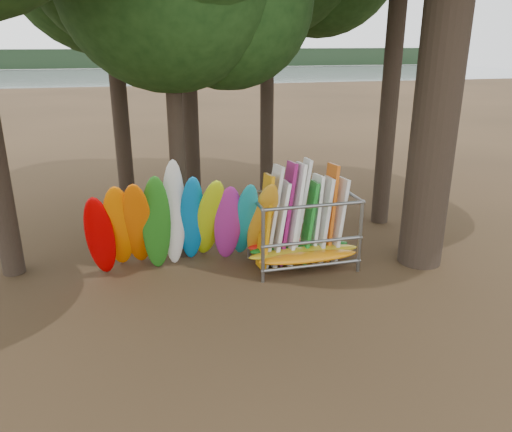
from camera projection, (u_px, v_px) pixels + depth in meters
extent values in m
plane|color=#47331E|center=(251.00, 293.00, 11.89)|extent=(120.00, 120.00, 0.00)
plane|color=gray|center=(145.00, 86.00, 66.76)|extent=(160.00, 160.00, 0.00)
cube|color=black|center=(135.00, 58.00, 111.82)|extent=(160.00, 4.00, 4.00)
cylinder|color=black|center=(116.00, 68.00, 15.48)|extent=(0.52, 0.52, 9.78)
cylinder|color=black|center=(186.00, 3.00, 16.09)|extent=(0.54, 0.54, 13.66)
cylinder|color=black|center=(267.00, 49.00, 16.72)|extent=(0.47, 0.47, 10.87)
cylinder|color=black|center=(174.00, 103.00, 12.65)|extent=(0.41, 0.41, 8.38)
ellipsoid|color=#BA0001|center=(100.00, 237.00, 12.15)|extent=(0.79, 1.28, 2.45)
ellipsoid|color=#FF7302|center=(119.00, 228.00, 12.34)|extent=(0.78, 1.90, 2.76)
ellipsoid|color=#E95D03|center=(138.00, 226.00, 12.37)|extent=(0.79, 2.08, 2.83)
ellipsoid|color=#216C1A|center=(156.00, 225.00, 12.37)|extent=(0.73, 1.22, 2.84)
ellipsoid|color=silver|center=(174.00, 215.00, 12.60)|extent=(0.63, 1.14, 3.14)
ellipsoid|color=#076DB9|center=(192.00, 220.00, 12.81)|extent=(0.65, 1.55, 2.78)
ellipsoid|color=#B4D011|center=(209.00, 220.00, 12.92)|extent=(0.89, 2.11, 2.78)
ellipsoid|color=#9B2585|center=(228.00, 224.00, 12.91)|extent=(0.80, 1.48, 2.51)
ellipsoid|color=teal|center=(245.00, 221.00, 13.01)|extent=(0.70, 1.91, 2.62)
ellipsoid|color=#C68319|center=(262.00, 222.00, 13.07)|extent=(0.91, 1.59, 2.55)
ellipsoid|color=orange|center=(308.00, 257.00, 12.85)|extent=(2.67, 0.55, 0.24)
ellipsoid|color=gold|center=(304.00, 252.00, 13.15)|extent=(3.04, 0.55, 0.24)
ellipsoid|color=#166318|center=(300.00, 247.00, 13.47)|extent=(2.79, 0.55, 0.24)
ellipsoid|color=red|center=(296.00, 243.00, 13.73)|extent=(2.76, 0.55, 0.24)
cube|color=orange|center=(265.00, 223.00, 12.89)|extent=(0.41, 0.79, 2.52)
cube|color=silver|center=(271.00, 216.00, 13.03)|extent=(0.62, 0.83, 2.70)
cube|color=white|center=(280.00, 225.00, 13.02)|extent=(0.52, 0.74, 2.31)
cube|color=#8D1760|center=(285.00, 214.00, 13.16)|extent=(0.55, 0.81, 2.76)
cube|color=white|center=(294.00, 215.00, 13.06)|extent=(0.53, 0.81, 2.76)
cube|color=silver|center=(299.00, 211.00, 13.25)|extent=(0.61, 0.76, 2.82)
cube|color=#1C8026|center=(308.00, 223.00, 13.23)|extent=(0.47, 0.73, 2.26)
cube|color=white|center=(314.00, 219.00, 13.38)|extent=(0.39, 0.78, 2.39)
cube|color=silver|center=(323.00, 221.00, 13.25)|extent=(0.42, 0.75, 2.36)
cube|color=#D55F17|center=(328.00, 213.00, 13.40)|extent=(0.38, 0.80, 2.66)
cube|color=silver|center=(337.00, 220.00, 13.37)|extent=(0.45, 0.78, 2.30)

